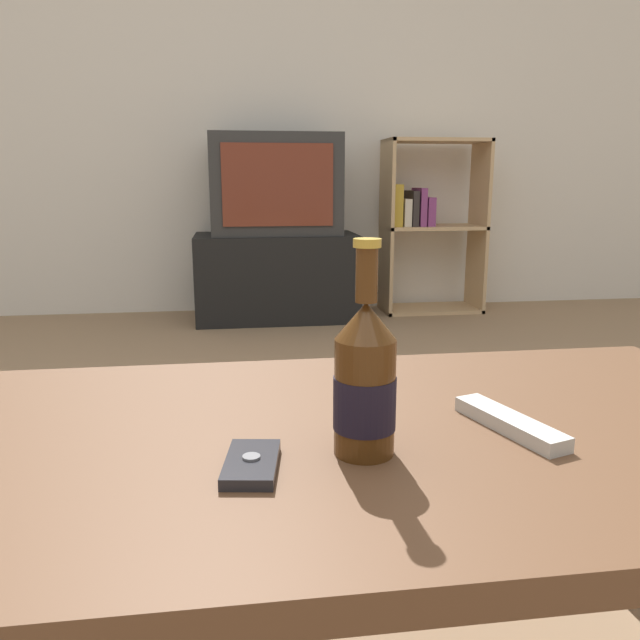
{
  "coord_description": "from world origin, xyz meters",
  "views": [
    {
      "loc": [
        -0.12,
        -0.77,
        0.78
      ],
      "look_at": [
        0.02,
        0.22,
        0.55
      ],
      "focal_mm": 35.0,
      "sensor_mm": 36.0,
      "label": 1
    }
  ],
  "objects_px": {
    "cell_phone": "(251,464)",
    "remote_control": "(510,423)",
    "television": "(275,185)",
    "tv_stand": "(277,277)",
    "bookshelf": "(426,222)",
    "beer_bottle": "(365,381)"
  },
  "relations": [
    {
      "from": "television",
      "to": "cell_phone",
      "type": "relative_size",
      "value": 6.06
    },
    {
      "from": "television",
      "to": "remote_control",
      "type": "distance_m",
      "value": 2.77
    },
    {
      "from": "tv_stand",
      "to": "cell_phone",
      "type": "distance_m",
      "value": 2.84
    },
    {
      "from": "tv_stand",
      "to": "beer_bottle",
      "type": "height_order",
      "value": "beer_bottle"
    },
    {
      "from": "television",
      "to": "remote_control",
      "type": "xyz_separation_m",
      "value": [
        0.12,
        -2.75,
        -0.29
      ]
    },
    {
      "from": "cell_phone",
      "to": "remote_control",
      "type": "xyz_separation_m",
      "value": [
        0.35,
        0.07,
        0.0
      ]
    },
    {
      "from": "tv_stand",
      "to": "beer_bottle",
      "type": "xyz_separation_m",
      "value": [
        -0.09,
        -2.8,
        0.3
      ]
    },
    {
      "from": "bookshelf",
      "to": "cell_phone",
      "type": "distance_m",
      "value": 3.12
    },
    {
      "from": "bookshelf",
      "to": "remote_control",
      "type": "height_order",
      "value": "bookshelf"
    },
    {
      "from": "cell_phone",
      "to": "remote_control",
      "type": "height_order",
      "value": "remote_control"
    },
    {
      "from": "cell_phone",
      "to": "television",
      "type": "bearing_deg",
      "value": 93.82
    },
    {
      "from": "remote_control",
      "to": "cell_phone",
      "type": "bearing_deg",
      "value": 173.75
    },
    {
      "from": "tv_stand",
      "to": "beer_bottle",
      "type": "relative_size",
      "value": 3.43
    },
    {
      "from": "tv_stand",
      "to": "bookshelf",
      "type": "bearing_deg",
      "value": 5.7
    },
    {
      "from": "television",
      "to": "remote_control",
      "type": "height_order",
      "value": "television"
    },
    {
      "from": "tv_stand",
      "to": "beer_bottle",
      "type": "bearing_deg",
      "value": -91.84
    },
    {
      "from": "television",
      "to": "cell_phone",
      "type": "xyz_separation_m",
      "value": [
        -0.23,
        -2.82,
        -0.29
      ]
    },
    {
      "from": "bookshelf",
      "to": "television",
      "type": "bearing_deg",
      "value": -174.05
    },
    {
      "from": "tv_stand",
      "to": "bookshelf",
      "type": "relative_size",
      "value": 0.89
    },
    {
      "from": "tv_stand",
      "to": "television",
      "type": "height_order",
      "value": "television"
    },
    {
      "from": "tv_stand",
      "to": "bookshelf",
      "type": "distance_m",
      "value": 0.95
    },
    {
      "from": "television",
      "to": "remote_control",
      "type": "relative_size",
      "value": 3.78
    }
  ]
}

